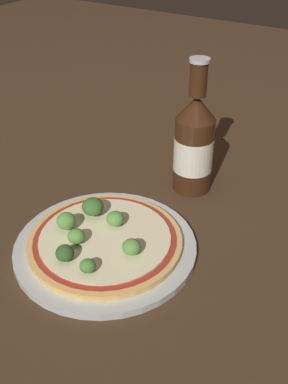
% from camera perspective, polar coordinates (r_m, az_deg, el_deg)
% --- Properties ---
extents(ground_plane, '(3.00, 3.00, 0.00)m').
position_cam_1_polar(ground_plane, '(0.73, -6.54, -6.51)').
color(ground_plane, '#3D2819').
extents(plate, '(0.29, 0.29, 0.01)m').
position_cam_1_polar(plate, '(0.72, -4.87, -6.88)').
color(plate, '#B2B7B2').
rests_on(plate, ground_plane).
extents(pizza, '(0.24, 0.24, 0.01)m').
position_cam_1_polar(pizza, '(0.71, -4.89, -6.06)').
color(pizza, tan).
rests_on(pizza, plate).
extents(broccoli_floret_0, '(0.03, 0.03, 0.03)m').
position_cam_1_polar(broccoli_floret_0, '(0.72, -9.85, -3.65)').
color(broccoli_floret_0, '#6B8E51').
rests_on(broccoli_floret_0, pizza).
extents(broccoli_floret_1, '(0.03, 0.03, 0.03)m').
position_cam_1_polar(broccoli_floret_1, '(0.72, -3.68, -3.40)').
color(broccoli_floret_1, '#6B8E51').
rests_on(broccoli_floret_1, pizza).
extents(broccoli_floret_2, '(0.04, 0.04, 0.03)m').
position_cam_1_polar(broccoli_floret_2, '(0.74, -6.53, -1.86)').
color(broccoli_floret_2, '#6B8E51').
rests_on(broccoli_floret_2, pizza).
extents(broccoli_floret_3, '(0.03, 0.03, 0.03)m').
position_cam_1_polar(broccoli_floret_3, '(0.66, -1.59, -7.00)').
color(broccoli_floret_3, '#6B8E51').
rests_on(broccoli_floret_3, pizza).
extents(broccoli_floret_4, '(0.02, 0.02, 0.02)m').
position_cam_1_polar(broccoli_floret_4, '(0.64, -7.16, -9.31)').
color(broccoli_floret_4, '#6B8E51').
rests_on(broccoli_floret_4, pizza).
extents(broccoli_floret_5, '(0.03, 0.03, 0.03)m').
position_cam_1_polar(broccoli_floret_5, '(0.69, -8.46, -5.63)').
color(broccoli_floret_5, '#6B8E51').
rests_on(broccoli_floret_5, pizza).
extents(broccoli_floret_6, '(0.03, 0.03, 0.03)m').
position_cam_1_polar(broccoli_floret_6, '(0.66, -10.03, -7.66)').
color(broccoli_floret_6, '#6B8E51').
rests_on(broccoli_floret_6, pizza).
extents(beer_bottle, '(0.07, 0.07, 0.25)m').
position_cam_1_polar(beer_bottle, '(0.82, 6.36, 6.10)').
color(beer_bottle, '#381E0F').
rests_on(beer_bottle, ground_plane).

